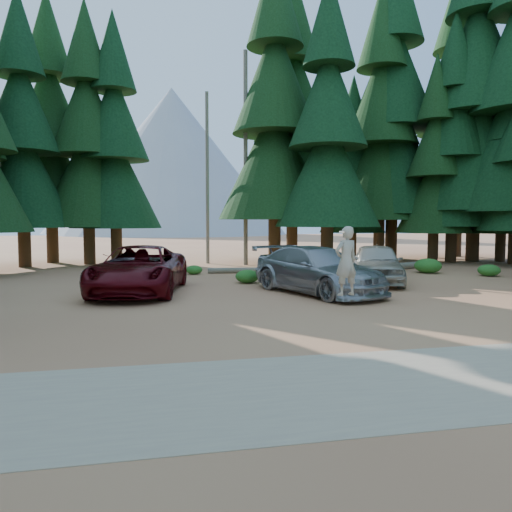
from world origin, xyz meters
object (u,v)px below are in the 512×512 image
at_px(silver_minivan_center, 317,270).
at_px(log_left, 247,270).
at_px(silver_minivan_right, 376,263).
at_px(log_right, 403,266).
at_px(frisbee_player, 346,261).
at_px(red_pickup, 139,270).
at_px(log_mid, 364,273).

relative_size(silver_minivan_center, log_left, 1.49).
relative_size(silver_minivan_right, log_right, 0.88).
height_order(log_left, log_right, log_right).
bearing_deg(frisbee_player, red_pickup, -54.48).
xyz_separation_m(silver_minivan_right, log_mid, (0.68, 2.71, -0.66)).
xyz_separation_m(red_pickup, log_left, (4.94, 5.80, -0.69)).
bearing_deg(silver_minivan_right, log_right, 73.51).
distance_m(silver_minivan_center, log_right, 10.22).
relative_size(silver_minivan_center, silver_minivan_right, 1.18).
height_order(red_pickup, silver_minivan_right, red_pickup).
bearing_deg(red_pickup, log_right, 34.74).
bearing_deg(red_pickup, silver_minivan_center, -1.74).
bearing_deg(log_right, red_pickup, -179.62).
distance_m(silver_minivan_center, silver_minivan_right, 3.84).
bearing_deg(log_mid, frisbee_player, -97.68).
distance_m(red_pickup, log_right, 14.50).
bearing_deg(log_left, frisbee_player, -80.64).
bearing_deg(log_right, silver_minivan_right, -151.34).
relative_size(silver_minivan_center, log_right, 1.04).
bearing_deg(red_pickup, log_mid, 29.92).
bearing_deg(log_left, red_pickup, -124.91).
distance_m(red_pickup, silver_minivan_center, 6.18).
bearing_deg(silver_minivan_right, log_left, 151.75).
bearing_deg(log_right, frisbee_player, -148.92).
bearing_deg(silver_minivan_right, frisbee_player, -101.70).
distance_m(red_pickup, silver_minivan_right, 9.29).
bearing_deg(log_mid, log_left, 174.70).
height_order(silver_minivan_center, log_left, silver_minivan_center).
height_order(log_left, log_mid, log_mid).
relative_size(silver_minivan_right, frisbee_player, 2.46).
xyz_separation_m(log_left, log_right, (8.28, 0.11, 0.04)).
bearing_deg(frisbee_player, silver_minivan_right, -136.95).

